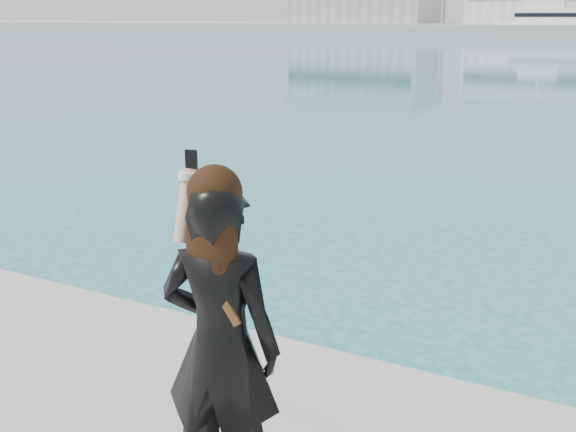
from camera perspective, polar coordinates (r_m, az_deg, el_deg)
name	(u,v)px	position (r m, az deg, el deg)	size (l,w,h in m)	color
motor_yacht	(553,23)	(121.62, 20.19, 14.16)	(18.03, 6.12, 8.28)	white
woman	(220,337)	(3.70, -5.40, -9.51)	(0.70, 0.52, 1.85)	black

